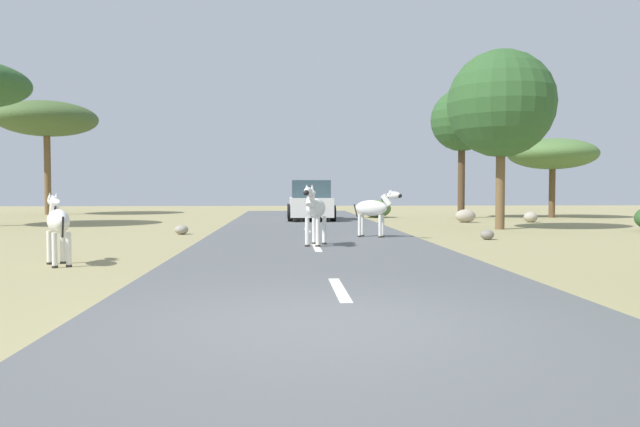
{
  "coord_description": "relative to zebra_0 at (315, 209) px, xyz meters",
  "views": [
    {
      "loc": [
        -0.46,
        -6.31,
        1.43
      ],
      "look_at": [
        0.36,
        8.05,
        0.85
      ],
      "focal_mm": 34.54,
      "sensor_mm": 36.0,
      "label": 1
    }
  ],
  "objects": [
    {
      "name": "ground_plane",
      "position": [
        -0.26,
        -8.44,
        -0.93
      ],
      "size": [
        90.0,
        90.0,
        0.0
      ],
      "primitive_type": "plane",
      "color": "#998E60"
    },
    {
      "name": "road",
      "position": [
        0.02,
        -8.44,
        -0.91
      ],
      "size": [
        6.0,
        64.0,
        0.05
      ],
      "primitive_type": "cube",
      "color": "#56595B",
      "rests_on": "ground_plane"
    },
    {
      "name": "lane_markings",
      "position": [
        0.02,
        -9.44,
        -0.88
      ],
      "size": [
        0.16,
        56.0,
        0.01
      ],
      "color": "silver",
      "rests_on": "road"
    },
    {
      "name": "zebra_0",
      "position": [
        0.0,
        0.0,
        0.0
      ],
      "size": [
        0.71,
        1.52,
        1.48
      ],
      "rotation": [
        0.0,
        0.0,
        2.85
      ],
      "color": "silver",
      "rests_on": "road"
    },
    {
      "name": "zebra_1",
      "position": [
        -4.94,
        -3.09,
        -0.12
      ],
      "size": [
        0.88,
        1.32,
        1.36
      ],
      "rotation": [
        0.0,
        0.0,
        0.5
      ],
      "color": "silver",
      "rests_on": "ground_plane"
    },
    {
      "name": "zebra_2",
      "position": [
        1.8,
        2.59,
        -0.07
      ],
      "size": [
        1.34,
        0.85,
        1.36
      ],
      "rotation": [
        0.0,
        0.0,
        4.24
      ],
      "color": "silver",
      "rests_on": "road"
    },
    {
      "name": "car_0",
      "position": [
        0.4,
        12.44,
        -0.08
      ],
      "size": [
        2.03,
        4.35,
        1.74
      ],
      "rotation": [
        0.0,
        0.0,
        0.0
      ],
      "color": "white",
      "rests_on": "road"
    },
    {
      "name": "tree_3",
      "position": [
        6.83,
        6.44,
        3.45
      ],
      "size": [
        3.74,
        3.74,
        6.27
      ],
      "color": "brown",
      "rests_on": "ground_plane"
    },
    {
      "name": "tree_4",
      "position": [
        12.46,
        14.92,
        2.19
      ],
      "size": [
        4.31,
        4.31,
        3.89
      ],
      "color": "brown",
      "rests_on": "ground_plane"
    },
    {
      "name": "tree_5",
      "position": [
        -13.75,
        19.88,
        4.29
      ],
      "size": [
        5.41,
        5.41,
        6.2
      ],
      "color": "brown",
      "rests_on": "ground_plane"
    },
    {
      "name": "tree_6",
      "position": [
        7.8,
        14.54,
        3.76
      ],
      "size": [
        2.99,
        2.99,
        6.23
      ],
      "color": "#4C3823",
      "rests_on": "ground_plane"
    },
    {
      "name": "bush_2",
      "position": [
        3.8,
        15.45,
        -0.5
      ],
      "size": [
        1.45,
        1.3,
        0.87
      ],
      "primitive_type": "ellipsoid",
      "color": "#4C7038",
      "rests_on": "ground_plane"
    },
    {
      "name": "rock_0",
      "position": [
        4.94,
        2.13,
        -0.79
      ],
      "size": [
        0.38,
        0.37,
        0.28
      ],
      "primitive_type": "ellipsoid",
      "color": "gray",
      "rests_on": "ground_plane"
    },
    {
      "name": "rock_1",
      "position": [
        6.91,
        10.82,
        -0.65
      ],
      "size": [
        0.86,
        0.62,
        0.55
      ],
      "primitive_type": "ellipsoid",
      "color": "#A89E8C",
      "rests_on": "ground_plane"
    },
    {
      "name": "rock_2",
      "position": [
        -3.95,
        4.63,
        -0.79
      ],
      "size": [
        0.42,
        0.46,
        0.29
      ],
      "primitive_type": "ellipsoid",
      "color": "gray",
      "rests_on": "ground_plane"
    },
    {
      "name": "rock_4",
      "position": [
        9.71,
        10.77,
        -0.71
      ],
      "size": [
        0.58,
        0.6,
        0.44
      ],
      "primitive_type": "ellipsoid",
      "color": "#A89E8C",
      "rests_on": "ground_plane"
    }
  ]
}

